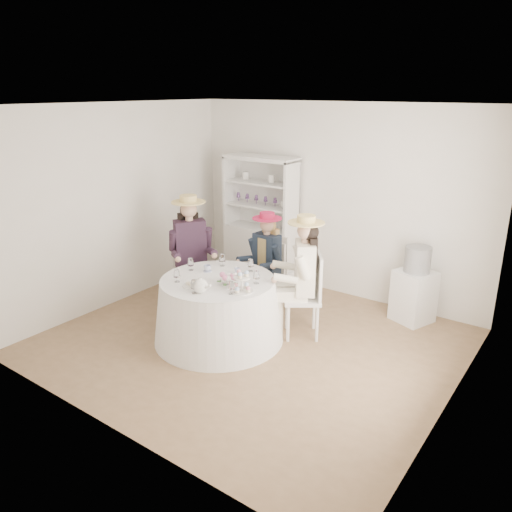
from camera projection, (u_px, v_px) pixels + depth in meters
The scene contains 23 objects.
ground at pixel (251, 342), 5.93m from camera, with size 4.50×4.50×0.00m, color brown.
ceiling at pixel (250, 105), 5.07m from camera, with size 4.50×4.50×0.00m, color white.
wall_back at pixel (334, 201), 7.04m from camera, with size 4.50×4.50×0.00m, color white.
wall_front at pixel (102, 289), 3.96m from camera, with size 4.50×4.50×0.00m, color white.
wall_left at pixel (117, 206), 6.75m from camera, with size 4.50×4.50×0.00m, color white.
wall_right at pixel (463, 275), 4.26m from camera, with size 4.50×4.50×0.00m, color white.
tea_table at pixel (219, 310), 5.88m from camera, with size 1.53×1.53×0.77m.
hutch at pixel (261, 237), 7.68m from camera, with size 1.29×0.84×1.92m.
side_table at pixel (414, 296), 6.38m from camera, with size 0.43×0.43×0.67m, color silver.
hatbox at pixel (418, 259), 6.22m from camera, with size 0.33×0.33×0.33m, color black.
guest_left at pixel (191, 246), 6.58m from camera, with size 0.67×0.64×1.56m.
guest_mid at pixel (266, 257), 6.53m from camera, with size 0.50×0.52×1.36m.
guest_right at pixel (302, 270), 5.83m from camera, with size 0.64×0.61×1.50m.
spare_chair at pixel (280, 266), 6.86m from camera, with size 0.44×0.44×1.01m.
teacup_a at pixel (207, 269), 5.99m from camera, with size 0.09×0.09×0.07m, color white.
teacup_b at pixel (237, 271), 5.92m from camera, with size 0.07×0.07×0.06m, color white.
teacup_c at pixel (243, 277), 5.75m from camera, with size 0.08×0.08×0.06m, color white.
flower_bowl at pixel (229, 281), 5.63m from camera, with size 0.19×0.19×0.05m, color white.
flower_arrangement at pixel (228, 278), 5.56m from camera, with size 0.18×0.18×0.07m.
table_teapot at pixel (200, 286), 5.37m from camera, with size 0.24×0.17×0.18m.
sandwich_plate at pixel (193, 285), 5.56m from camera, with size 0.24×0.24×0.05m.
cupcake_stand at pixel (242, 284), 5.39m from camera, with size 0.25×0.25×0.23m.
stemware_set at pixel (218, 273), 5.74m from camera, with size 0.98×0.98×0.15m.
Camera 1 is at (3.14, -4.26, 2.87)m, focal length 35.00 mm.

